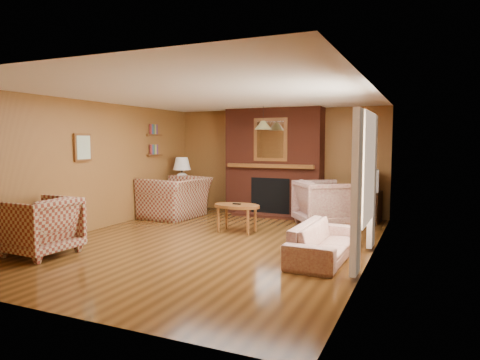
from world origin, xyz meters
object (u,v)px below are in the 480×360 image
at_px(plaid_loveseat, 175,197).
at_px(side_table, 182,199).
at_px(floral_sofa, 324,241).
at_px(tv_stand, 365,207).
at_px(table_lamp, 182,170).
at_px(plaid_armchair, 40,226).
at_px(coffee_table, 237,208).
at_px(fireplace, 274,163).
at_px(floral_armchair, 323,203).
at_px(crt_tv, 366,180).

xyz_separation_m(plaid_loveseat, side_table, (-0.25, 0.70, -0.14)).
distance_m(plaid_loveseat, floral_sofa, 4.26).
height_order(floral_sofa, tv_stand, tv_stand).
bearing_deg(table_lamp, plaid_loveseat, -70.38).
xyz_separation_m(plaid_armchair, coffee_table, (1.98, 2.61, 0.02)).
relative_size(plaid_loveseat, table_lamp, 1.94).
height_order(side_table, table_lamp, table_lamp).
bearing_deg(plaid_armchair, fireplace, 159.87).
relative_size(floral_armchair, side_table, 1.66).
bearing_deg(tv_stand, plaid_armchair, -126.43).
bearing_deg(floral_sofa, table_lamp, 57.33).
xyz_separation_m(plaid_loveseat, coffee_table, (1.88, -0.87, 0.01)).
bearing_deg(coffee_table, tv_stand, 43.69).
bearing_deg(plaid_loveseat, crt_tv, 108.96).
bearing_deg(fireplace, floral_armchair, -33.25).
distance_m(tv_stand, crt_tv, 0.55).
bearing_deg(table_lamp, crt_tv, 4.74).
height_order(fireplace, crt_tv, fireplace).
distance_m(fireplace, side_table, 2.34).
bearing_deg(plaid_loveseat, fireplace, 127.70).
distance_m(fireplace, plaid_armchair, 5.16).
distance_m(fireplace, tv_stand, 2.23).
height_order(plaid_loveseat, table_lamp, table_lamp).
bearing_deg(tv_stand, crt_tv, -84.99).
xyz_separation_m(floral_armchair, table_lamp, (-3.45, 0.35, 0.53)).
relative_size(floral_sofa, coffee_table, 1.96).
relative_size(tv_stand, crt_tv, 1.16).
bearing_deg(side_table, floral_armchair, -5.78).
distance_m(floral_armchair, crt_tv, 1.07).
xyz_separation_m(floral_sofa, table_lamp, (-4.00, 2.71, 0.73)).
height_order(plaid_loveseat, plaid_armchair, plaid_loveseat).
bearing_deg(floral_armchair, tv_stand, -81.17).
distance_m(plaid_armchair, coffee_table, 3.28).
bearing_deg(plaid_armchair, floral_sofa, 113.21).
xyz_separation_m(floral_armchair, crt_tv, (0.70, 0.69, 0.42)).
distance_m(plaid_loveseat, side_table, 0.76).
bearing_deg(tv_stand, floral_armchair, -130.10).
bearing_deg(table_lamp, coffee_table, -36.45).
bearing_deg(table_lamp, tv_stand, 4.82).
relative_size(plaid_loveseat, floral_armchair, 1.35).
bearing_deg(tv_stand, plaid_loveseat, -159.91).
distance_m(coffee_table, tv_stand, 2.79).
height_order(fireplace, plaid_loveseat, fireplace).
bearing_deg(tv_stand, table_lamp, -170.17).
bearing_deg(crt_tv, side_table, -175.26).
relative_size(fireplace, side_table, 4.02).
relative_size(plaid_loveseat, coffee_table, 1.53).
xyz_separation_m(coffee_table, crt_tv, (2.02, 1.92, 0.42)).
relative_size(fireplace, tv_stand, 3.72).
xyz_separation_m(table_lamp, crt_tv, (4.15, 0.34, -0.11)).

